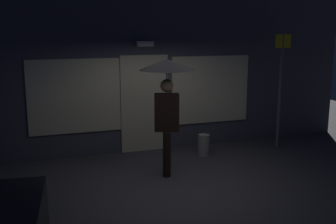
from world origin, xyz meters
name	(u,v)px	position (x,y,z in m)	size (l,w,h in m)	color
ground_plane	(178,183)	(0.00, 0.00, 0.00)	(18.00, 18.00, 0.00)	#423F44
building_facade	(142,64)	(0.00, 2.35, 1.98)	(10.44, 0.48, 4.00)	#4C4C56
person_with_umbrella	(167,87)	(-0.05, 0.48, 1.72)	(1.03, 1.03, 2.23)	black
street_sign_post	(280,83)	(3.04, 1.38, 1.54)	(0.40, 0.07, 2.75)	#595B60
sidewalk_bollard	(204,145)	(1.13, 1.39, 0.24)	(0.25, 0.25, 0.47)	#9E998E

